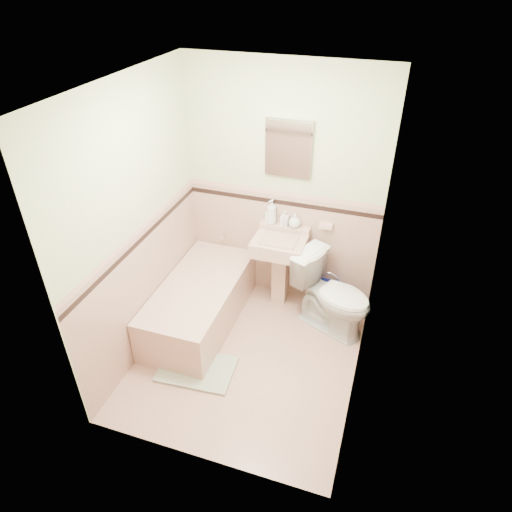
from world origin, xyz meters
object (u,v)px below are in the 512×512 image
(medicine_cabinet, at_px, (289,148))
(soap_bottle_mid, at_px, (285,218))
(sink, at_px, (279,272))
(bucket, at_px, (326,294))
(toilet, at_px, (333,295))
(shoe, at_px, (203,359))
(soap_bottle_left, at_px, (272,212))
(soap_bottle_right, at_px, (295,220))
(bathtub, at_px, (200,304))

(medicine_cabinet, relative_size, soap_bottle_mid, 3.41)
(sink, distance_m, medicine_cabinet, 1.30)
(bucket, bearing_deg, toilet, -71.09)
(sink, bearing_deg, soap_bottle_mid, 90.88)
(bucket, bearing_deg, soap_bottle_mid, 176.12)
(soap_bottle_mid, xyz_separation_m, toilet, (0.62, -0.36, -0.56))
(soap_bottle_mid, height_order, shoe, soap_bottle_mid)
(soap_bottle_left, bearing_deg, soap_bottle_right, 0.00)
(soap_bottle_left, relative_size, soap_bottle_mid, 1.63)
(sink, height_order, soap_bottle_right, soap_bottle_right)
(bathtub, relative_size, shoe, 11.32)
(soap_bottle_mid, relative_size, bucket, 0.58)
(medicine_cabinet, distance_m, soap_bottle_left, 0.70)
(bathtub, relative_size, bucket, 5.28)
(soap_bottle_mid, relative_size, toilet, 0.20)
(toilet, height_order, shoe, toilet)
(sink, xyz_separation_m, toilet, (0.61, -0.18, -0.01))
(toilet, bearing_deg, sink, 96.75)
(soap_bottle_right, distance_m, bucket, 0.91)
(sink, distance_m, bucket, 0.59)
(bathtub, xyz_separation_m, medicine_cabinet, (0.68, 0.74, 1.47))
(medicine_cabinet, bearing_deg, bathtub, -132.58)
(toilet, distance_m, bucket, 0.44)
(bucket, height_order, shoe, bucket)
(bathtub, height_order, soap_bottle_left, soap_bottle_left)
(soap_bottle_right, xyz_separation_m, shoe, (-0.52, -1.25, -0.91))
(soap_bottle_left, bearing_deg, soap_bottle_mid, 0.00)
(medicine_cabinet, distance_m, toilet, 1.49)
(medicine_cabinet, xyz_separation_m, soap_bottle_right, (0.10, -0.03, -0.74))
(bathtub, height_order, sink, sink)
(medicine_cabinet, bearing_deg, sink, -90.00)
(soap_bottle_right, bearing_deg, bucket, -4.88)
(medicine_cabinet, xyz_separation_m, soap_bottle_left, (-0.14, -0.03, -0.68))
(toilet, bearing_deg, soap_bottle_mid, 82.87)
(bathtub, relative_size, medicine_cabinet, 2.69)
(soap_bottle_right, bearing_deg, medicine_cabinet, 163.43)
(sink, relative_size, soap_bottle_mid, 5.06)
(soap_bottle_mid, height_order, soap_bottle_right, soap_bottle_mid)
(soap_bottle_left, bearing_deg, bucket, -3.04)
(bathtub, distance_m, shoe, 0.62)
(bucket, distance_m, shoe, 1.53)
(medicine_cabinet, distance_m, bucket, 1.64)
(bucket, bearing_deg, medicine_cabinet, 172.70)
(sink, distance_m, soap_bottle_right, 0.58)
(soap_bottle_left, bearing_deg, medicine_cabinet, 11.80)
(soap_bottle_left, relative_size, toilet, 0.33)
(medicine_cabinet, distance_m, soap_bottle_mid, 0.73)
(shoe, bearing_deg, soap_bottle_left, 90.68)
(toilet, relative_size, bucket, 2.85)
(bucket, bearing_deg, bathtub, -150.22)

